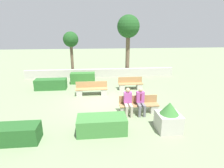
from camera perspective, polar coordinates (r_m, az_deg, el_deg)
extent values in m
plane|color=gray|center=(10.28, -2.47, -5.70)|extent=(60.00, 60.00, 0.00)
cube|color=#B7B2A8|center=(15.44, -3.65, 3.60)|extent=(12.92, 0.30, 0.73)
cube|color=#A37A4C|center=(8.86, 8.82, -6.81)|extent=(1.96, 0.44, 0.05)
cube|color=#A37A4C|center=(8.99, 8.51, -4.87)|extent=(1.96, 0.04, 0.40)
cube|color=#B7B2A8|center=(8.81, 3.97, -8.40)|extent=(0.36, 0.40, 0.40)
cube|color=#B7B2A8|center=(9.16, 13.35, -7.80)|extent=(0.36, 0.40, 0.40)
cube|color=#A37A4C|center=(12.21, 6.12, 0.10)|extent=(1.70, 0.44, 0.05)
cube|color=#A37A4C|center=(12.37, 5.93, 1.43)|extent=(1.70, 0.04, 0.40)
cube|color=#B7B2A8|center=(12.17, 3.22, -1.00)|extent=(0.36, 0.40, 0.40)
cube|color=#B7B2A8|center=(12.42, 8.90, -0.81)|extent=(0.36, 0.40, 0.40)
cube|color=#A37A4C|center=(11.15, -6.69, -1.60)|extent=(2.01, 0.44, 0.05)
cube|color=#A37A4C|center=(11.31, -6.71, -0.13)|extent=(2.01, 0.04, 0.40)
cube|color=#B7B2A8|center=(11.27, -10.59, -2.79)|extent=(0.36, 0.40, 0.40)
cube|color=#B7B2A8|center=(11.23, -2.69, -2.57)|extent=(0.36, 0.40, 0.40)
cube|color=slate|center=(8.63, 8.85, -6.84)|extent=(0.14, 0.46, 0.13)
cube|color=slate|center=(8.68, 10.14, -6.76)|extent=(0.14, 0.46, 0.13)
cube|color=slate|center=(8.52, 9.03, -8.86)|extent=(0.11, 0.11, 0.58)
cube|color=slate|center=(8.58, 10.60, -8.75)|extent=(0.11, 0.11, 0.58)
cube|color=#B74C9E|center=(8.74, 9.20, -4.16)|extent=(0.38, 0.22, 0.54)
sphere|color=tan|center=(8.59, 9.35, -1.94)|extent=(0.19, 0.19, 0.19)
cube|color=maroon|center=(8.63, 9.40, -4.32)|extent=(0.06, 0.01, 0.35)
cube|color=#B2A893|center=(8.50, 4.71, -7.07)|extent=(0.14, 0.46, 0.13)
cube|color=#B2A893|center=(8.54, 6.04, -7.00)|extent=(0.14, 0.46, 0.13)
cube|color=#B2A893|center=(8.39, 4.81, -9.12)|extent=(0.11, 0.11, 0.58)
cube|color=#B2A893|center=(8.43, 6.44, -9.02)|extent=(0.11, 0.11, 0.58)
cube|color=#B74C9E|center=(8.60, 5.14, -4.35)|extent=(0.38, 0.22, 0.54)
sphere|color=tan|center=(8.45, 5.23, -2.01)|extent=(0.22, 0.22, 0.22)
cube|color=#3D7A38|center=(7.25, -3.32, -13.10)|extent=(1.98, 0.89, 0.69)
cube|color=#286028|center=(12.95, -19.30, -0.05)|extent=(2.12, 0.75, 0.74)
cube|color=#235623|center=(7.63, -29.70, -14.00)|extent=(1.93, 0.76, 0.68)
cube|color=#33702D|center=(13.82, -9.50, 1.97)|extent=(1.87, 0.68, 0.83)
cube|color=#B7B2A8|center=(7.74, 17.86, -11.68)|extent=(0.93, 0.93, 0.74)
cone|color=#387533|center=(7.47, 18.30, -7.50)|extent=(0.76, 0.76, 0.50)
cylinder|color=brown|center=(16.14, -12.89, 7.66)|extent=(0.26, 0.26, 2.86)
sphere|color=#1E4C1E|center=(15.95, -13.33, 14.02)|extent=(1.31, 1.31, 1.31)
cylinder|color=brown|center=(15.96, 5.11, 9.54)|extent=(0.36, 0.36, 3.76)
sphere|color=#1E4C1E|center=(15.82, 5.35, 18.23)|extent=(1.94, 1.94, 1.94)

